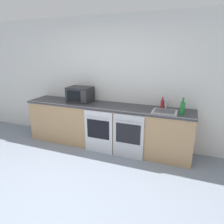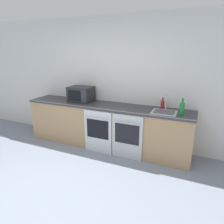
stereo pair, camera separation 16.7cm
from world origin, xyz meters
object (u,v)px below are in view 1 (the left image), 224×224
at_px(bottle_red, 162,104).
at_px(bottle_green, 182,108).
at_px(oven_left, 98,132).
at_px(microwave, 80,94).
at_px(sink, 165,111).
at_px(oven_right, 128,137).

distance_m(bottle_red, bottle_green, 0.46).
bearing_deg(oven_left, bottle_red, 23.93).
bearing_deg(oven_left, bottle_green, 8.33).
height_order(microwave, sink, microwave).
bearing_deg(bottle_red, bottle_green, -36.93).
bearing_deg(microwave, oven_left, -32.60).
relative_size(bottle_red, sink, 0.49).
height_order(oven_left, sink, sink).
bearing_deg(bottle_red, microwave, -176.09).
xyz_separation_m(oven_left, oven_right, (0.60, 0.00, 0.00)).
distance_m(oven_right, bottle_red, 0.89).
bearing_deg(bottle_green, bottle_red, 143.07).
xyz_separation_m(microwave, bottle_green, (2.06, -0.16, -0.04)).
height_order(oven_right, sink, sink).
bearing_deg(bottle_red, oven_left, -156.07).
bearing_deg(oven_left, microwave, 147.40).
bearing_deg(bottle_red, sink, -72.11).
height_order(oven_right, microwave, microwave).
bearing_deg(oven_left, oven_right, 0.00).
height_order(bottle_red, bottle_green, bottle_green).
xyz_separation_m(oven_left, microwave, (-0.59, 0.37, 0.62)).
relative_size(oven_left, sink, 1.98).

